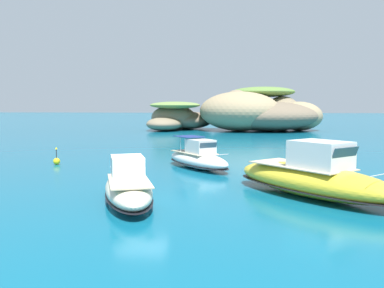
{
  "coord_description": "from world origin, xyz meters",
  "views": [
    {
      "loc": [
        4.69,
        -20.57,
        5.04
      ],
      "look_at": [
        1.12,
        13.94,
        1.61
      ],
      "focal_mm": 38.57,
      "sensor_mm": 36.0,
      "label": 1
    }
  ],
  "objects_px": {
    "islet_small": "(178,118)",
    "motorboat_white": "(198,158)",
    "channel_buoy": "(57,161)",
    "motorboat_cream": "(128,187)",
    "dinghy_tender": "(125,176)",
    "motorboat_yellow": "(313,178)",
    "islet_large": "(260,112)"
  },
  "relations": [
    {
      "from": "motorboat_cream",
      "to": "channel_buoy",
      "type": "bearing_deg",
      "value": 127.43
    },
    {
      "from": "islet_large",
      "to": "channel_buoy",
      "type": "relative_size",
      "value": 18.47
    },
    {
      "from": "islet_large",
      "to": "islet_small",
      "type": "distance_m",
      "value": 15.55
    },
    {
      "from": "motorboat_yellow",
      "to": "channel_buoy",
      "type": "distance_m",
      "value": 21.25
    },
    {
      "from": "motorboat_yellow",
      "to": "motorboat_cream",
      "type": "bearing_deg",
      "value": -167.31
    },
    {
      "from": "motorboat_white",
      "to": "dinghy_tender",
      "type": "distance_m",
      "value": 6.77
    },
    {
      "from": "islet_small",
      "to": "channel_buoy",
      "type": "height_order",
      "value": "islet_small"
    },
    {
      "from": "motorboat_yellow",
      "to": "dinghy_tender",
      "type": "xyz_separation_m",
      "value": [
        -11.51,
        4.12,
        -0.8
      ]
    },
    {
      "from": "channel_buoy",
      "to": "motorboat_cream",
      "type": "bearing_deg",
      "value": -52.57
    },
    {
      "from": "motorboat_cream",
      "to": "dinghy_tender",
      "type": "relative_size",
      "value": 2.88
    },
    {
      "from": "motorboat_cream",
      "to": "motorboat_yellow",
      "type": "distance_m",
      "value": 9.87
    },
    {
      "from": "motorboat_yellow",
      "to": "channel_buoy",
      "type": "bearing_deg",
      "value": 152.4
    },
    {
      "from": "dinghy_tender",
      "to": "channel_buoy",
      "type": "relative_size",
      "value": 1.92
    },
    {
      "from": "islet_small",
      "to": "motorboat_yellow",
      "type": "bearing_deg",
      "value": -74.88
    },
    {
      "from": "islet_small",
      "to": "motorboat_cream",
      "type": "distance_m",
      "value": 58.3
    },
    {
      "from": "islet_large",
      "to": "motorboat_cream",
      "type": "bearing_deg",
      "value": -99.95
    },
    {
      "from": "motorboat_yellow",
      "to": "islet_large",
      "type": "bearing_deg",
      "value": 89.61
    },
    {
      "from": "islet_large",
      "to": "islet_small",
      "type": "height_order",
      "value": "islet_large"
    },
    {
      "from": "islet_large",
      "to": "motorboat_white",
      "type": "bearing_deg",
      "value": -99.22
    },
    {
      "from": "motorboat_yellow",
      "to": "motorboat_white",
      "type": "distance_m",
      "value": 11.56
    },
    {
      "from": "islet_small",
      "to": "motorboat_white",
      "type": "relative_size",
      "value": 2.31
    },
    {
      "from": "motorboat_yellow",
      "to": "channel_buoy",
      "type": "height_order",
      "value": "motorboat_yellow"
    },
    {
      "from": "motorboat_cream",
      "to": "motorboat_white",
      "type": "height_order",
      "value": "motorboat_white"
    },
    {
      "from": "islet_small",
      "to": "channel_buoy",
      "type": "relative_size",
      "value": 11.76
    },
    {
      "from": "islet_small",
      "to": "dinghy_tender",
      "type": "height_order",
      "value": "islet_small"
    },
    {
      "from": "motorboat_white",
      "to": "dinghy_tender",
      "type": "height_order",
      "value": "motorboat_white"
    },
    {
      "from": "islet_small",
      "to": "dinghy_tender",
      "type": "distance_m",
      "value": 51.91
    },
    {
      "from": "islet_large",
      "to": "dinghy_tender",
      "type": "relative_size",
      "value": 9.6
    },
    {
      "from": "motorboat_yellow",
      "to": "motorboat_white",
      "type": "bearing_deg",
      "value": 127.49
    },
    {
      "from": "motorboat_yellow",
      "to": "dinghy_tender",
      "type": "distance_m",
      "value": 12.25
    },
    {
      "from": "motorboat_white",
      "to": "islet_small",
      "type": "bearing_deg",
      "value": 99.8
    },
    {
      "from": "islet_large",
      "to": "channel_buoy",
      "type": "distance_m",
      "value": 49.02
    }
  ]
}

